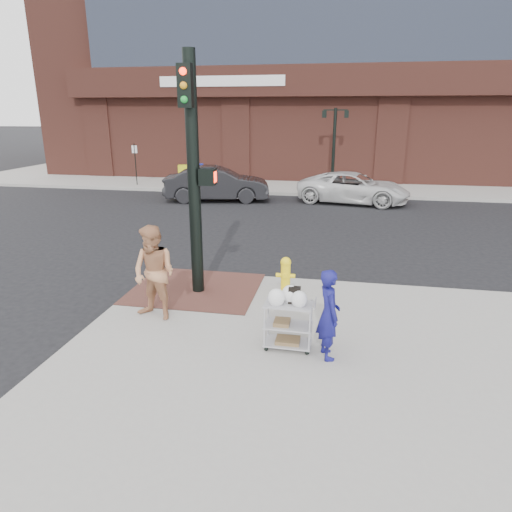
% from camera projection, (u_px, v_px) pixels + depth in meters
% --- Properties ---
extents(ground, '(220.00, 220.00, 0.00)m').
position_uv_depth(ground, '(210.00, 313.00, 9.43)').
color(ground, black).
rests_on(ground, ground).
extents(sidewalk_far, '(65.00, 36.00, 0.15)m').
position_uv_depth(sidewalk_far, '(468.00, 162.00, 37.15)').
color(sidewalk_far, gray).
rests_on(sidewalk_far, ground).
extents(brick_curb_ramp, '(2.80, 2.40, 0.01)m').
position_uv_depth(brick_curb_ramp, '(196.00, 288.00, 10.33)').
color(brick_curb_ramp, brown).
rests_on(brick_curb_ramp, sidewalk_near).
extents(lamp_post, '(1.32, 0.22, 4.00)m').
position_uv_depth(lamp_post, '(334.00, 139.00, 23.26)').
color(lamp_post, black).
rests_on(lamp_post, sidewalk_far).
extents(parking_sign, '(0.05, 0.05, 2.20)m').
position_uv_depth(parking_sign, '(136.00, 164.00, 24.60)').
color(parking_sign, black).
rests_on(parking_sign, sidewalk_far).
extents(traffic_signal_pole, '(0.61, 0.51, 5.00)m').
position_uv_depth(traffic_signal_pole, '(194.00, 170.00, 9.38)').
color(traffic_signal_pole, black).
rests_on(traffic_signal_pole, sidewalk_near).
extents(woman_blue, '(0.52, 0.64, 1.50)m').
position_uv_depth(woman_blue, '(329.00, 314.00, 7.26)').
color(woman_blue, navy).
rests_on(woman_blue, sidewalk_near).
extents(pedestrian_tan, '(1.05, 0.91, 1.83)m').
position_uv_depth(pedestrian_tan, '(154.00, 273.00, 8.62)').
color(pedestrian_tan, tan).
rests_on(pedestrian_tan, sidewalk_near).
extents(sedan_dark, '(5.01, 2.54, 1.58)m').
position_uv_depth(sedan_dark, '(217.00, 184.00, 21.04)').
color(sedan_dark, black).
rests_on(sedan_dark, ground).
extents(minivan_white, '(5.27, 3.12, 1.37)m').
position_uv_depth(minivan_white, '(354.00, 188.00, 20.60)').
color(minivan_white, silver).
rests_on(minivan_white, ground).
extents(utility_cart, '(0.80, 0.46, 1.10)m').
position_uv_depth(utility_cart, '(288.00, 321.00, 7.60)').
color(utility_cart, '#9D9CA1').
rests_on(utility_cart, sidewalk_near).
extents(fire_hydrant, '(0.41, 0.29, 0.88)m').
position_uv_depth(fire_hydrant, '(286.00, 276.00, 9.81)').
color(fire_hydrant, yellow).
rests_on(fire_hydrant, sidewalk_near).
extents(newsbox_yellow, '(0.56, 0.52, 1.13)m').
position_uv_depth(newsbox_yellow, '(183.00, 176.00, 24.26)').
color(newsbox_yellow, yellow).
rests_on(newsbox_yellow, sidewalk_far).
extents(newsbox_blue, '(0.60, 0.57, 1.15)m').
position_uv_depth(newsbox_blue, '(198.00, 174.00, 24.69)').
color(newsbox_blue, '#1925A3').
rests_on(newsbox_blue, sidewalk_far).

